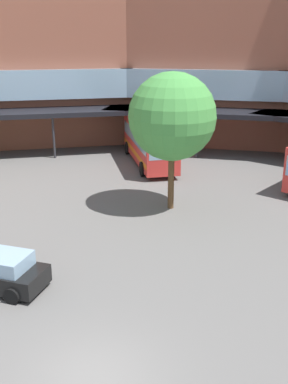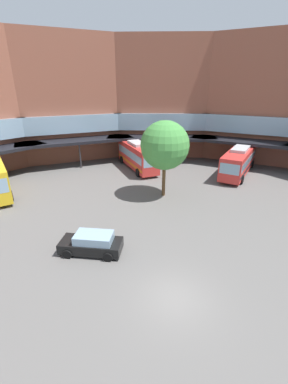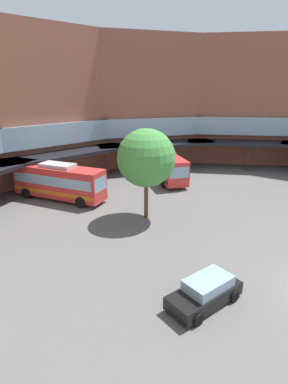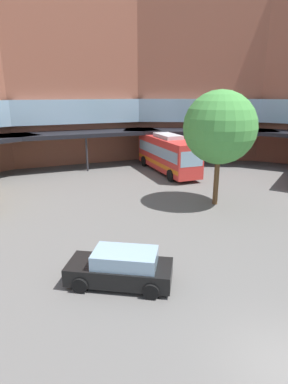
% 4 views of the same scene
% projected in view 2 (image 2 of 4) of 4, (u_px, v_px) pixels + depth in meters
% --- Properties ---
extents(ground_plane, '(117.61, 117.61, 0.00)m').
position_uv_depth(ground_plane, '(175.00, 298.00, 14.75)').
color(ground_plane, '#605E5B').
extents(station_building, '(73.81, 45.67, 18.11)m').
position_uv_depth(station_building, '(128.00, 110.00, 28.33)').
color(station_building, '#93543F').
rests_on(station_building, ground).
extents(bus_1, '(4.39, 10.37, 3.83)m').
position_uv_depth(bus_1, '(137.00, 155.00, 36.75)').
color(bus_1, red).
rests_on(bus_1, ground).
extents(bus_2, '(9.16, 10.02, 3.61)m').
position_uv_depth(bus_2, '(239.00, 161.00, 34.58)').
color(bus_2, red).
rests_on(bus_2, ground).
extents(parked_car, '(4.74, 3.06, 1.53)m').
position_uv_depth(parked_car, '(92.00, 243.00, 18.53)').
color(parked_car, black).
rests_on(parked_car, ground).
extents(plaza_tree, '(5.01, 5.01, 8.02)m').
position_uv_depth(plaza_tree, '(165.00, 146.00, 26.36)').
color(plaza_tree, brown).
rests_on(plaza_tree, ground).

